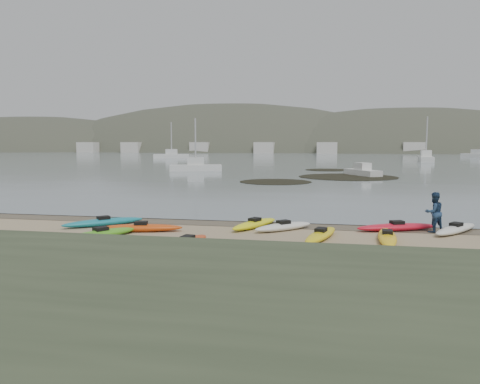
# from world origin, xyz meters

# --- Properties ---
(ground) EXTENTS (600.00, 600.00, 0.00)m
(ground) POSITION_xyz_m (0.00, 0.00, 0.00)
(ground) COLOR tan
(ground) RESTS_ON ground
(wet_sand) EXTENTS (60.00, 60.00, 0.00)m
(wet_sand) POSITION_xyz_m (0.00, -0.30, 0.00)
(wet_sand) COLOR brown
(wet_sand) RESTS_ON ground
(water) EXTENTS (1200.00, 1200.00, 0.00)m
(water) POSITION_xyz_m (0.00, 300.00, 0.01)
(water) COLOR slate
(water) RESTS_ON ground
(kayaks) EXTENTS (23.11, 10.03, 0.34)m
(kayaks) POSITION_xyz_m (-0.21, -3.60, 0.17)
(kayaks) COLOR #D64A12
(kayaks) RESTS_ON ground
(person_east) EXTENTS (1.08, 0.99, 1.78)m
(person_east) POSITION_xyz_m (8.89, -1.04, 0.89)
(person_east) COLOR navy
(person_east) RESTS_ON ground
(kelp_mats) EXTENTS (16.48, 28.04, 0.04)m
(kelp_mats) POSITION_xyz_m (4.14, 32.05, 0.03)
(kelp_mats) COLOR black
(kelp_mats) RESTS_ON water
(moored_boats) EXTENTS (84.50, 83.36, 1.25)m
(moored_boats) POSITION_xyz_m (5.22, 78.14, 0.57)
(moored_boats) COLOR silver
(moored_boats) RESTS_ON ground
(far_hills) EXTENTS (550.00, 135.00, 80.00)m
(far_hills) POSITION_xyz_m (39.38, 193.97, -15.93)
(far_hills) COLOR #384235
(far_hills) RESTS_ON ground
(far_town) EXTENTS (199.00, 5.00, 4.00)m
(far_town) POSITION_xyz_m (6.00, 145.00, 2.00)
(far_town) COLOR beige
(far_town) RESTS_ON ground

